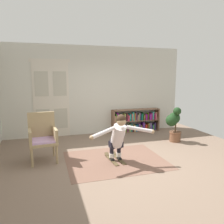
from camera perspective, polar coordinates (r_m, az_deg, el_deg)
ground_plane at (r=5.29m, az=2.43°, el=-12.14°), size 7.20×7.20×0.00m
back_wall at (r=7.44m, az=-4.14°, el=5.52°), size 6.00×0.10×2.90m
double_door at (r=7.22m, az=-15.35°, el=3.35°), size 1.22×0.05×2.45m
rug at (r=5.25m, az=0.84°, el=-12.22°), size 2.23×1.80×0.01m
bookshelf at (r=7.80m, az=5.98°, el=-2.50°), size 1.71×0.30×0.79m
wicker_chair at (r=5.31m, az=-17.43°, el=-5.86°), size 0.65×0.65×1.10m
potted_plant at (r=6.80m, az=15.62°, el=-2.72°), size 0.47×0.42×1.04m
skis_pair at (r=5.27m, az=0.72°, el=-11.91°), size 0.32×0.75×0.07m
person_skier at (r=4.89m, az=1.68°, el=-5.87°), size 1.47×0.66×1.05m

